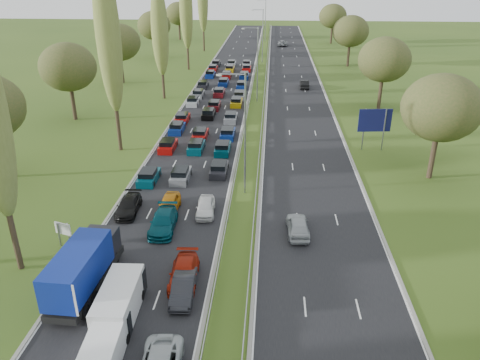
# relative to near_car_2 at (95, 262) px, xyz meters

# --- Properties ---
(ground) EXTENTS (260.00, 260.00, 0.00)m
(ground) POSITION_rel_near_car_2_xyz_m (10.24, 50.96, -0.72)
(ground) COLOR #334E18
(ground) RESTS_ON ground
(near_carriageway) EXTENTS (10.50, 215.00, 0.04)m
(near_carriageway) POSITION_rel_near_car_2_xyz_m (3.49, 53.46, -0.72)
(near_carriageway) COLOR black
(near_carriageway) RESTS_ON ground
(far_carriageway) EXTENTS (10.50, 215.00, 0.04)m
(far_carriageway) POSITION_rel_near_car_2_xyz_m (16.99, 53.46, -0.72)
(far_carriageway) COLOR black
(far_carriageway) RESTS_ON ground
(central_reservation) EXTENTS (2.36, 215.00, 0.32)m
(central_reservation) POSITION_rel_near_car_2_xyz_m (10.24, 53.46, -0.17)
(central_reservation) COLOR gray
(central_reservation) RESTS_ON ground
(lamp_columns) EXTENTS (0.18, 140.18, 12.00)m
(lamp_columns) POSITION_rel_near_car_2_xyz_m (10.24, 48.96, 5.28)
(lamp_columns) COLOR gray
(lamp_columns) RESTS_ON ground
(poplar_row) EXTENTS (2.80, 127.80, 22.44)m
(poplar_row) POSITION_rel_near_car_2_xyz_m (-5.76, 39.12, 11.66)
(poplar_row) COLOR #2D2116
(poplar_row) RESTS_ON ground
(woodland_left) EXTENTS (8.00, 166.00, 11.10)m
(woodland_left) POSITION_rel_near_car_2_xyz_m (-16.26, 33.58, 6.96)
(woodland_left) COLOR #2D2116
(woodland_left) RESTS_ON ground
(woodland_right) EXTENTS (8.00, 153.00, 11.10)m
(woodland_right) POSITION_rel_near_car_2_xyz_m (29.74, 37.62, 6.96)
(woodland_right) COLOR #2D2116
(woodland_right) RESTS_ON ground
(traffic_queue_fill) EXTENTS (9.13, 67.52, 0.80)m
(traffic_queue_fill) POSITION_rel_near_car_2_xyz_m (3.47, 48.60, -0.28)
(traffic_queue_fill) COLOR #053F4C
(traffic_queue_fill) RESTS_ON ground
(near_car_2) EXTENTS (2.54, 5.14, 1.40)m
(near_car_2) POSITION_rel_near_car_2_xyz_m (0.00, 0.00, 0.00)
(near_car_2) COLOR white
(near_car_2) RESTS_ON near_carriageway
(near_car_3) EXTENTS (2.08, 4.68, 1.33)m
(near_car_3) POSITION_rel_near_car_2_xyz_m (-0.15, 9.08, -0.03)
(near_car_3) COLOR black
(near_car_3) RESTS_ON near_carriageway
(near_car_7) EXTENTS (2.28, 5.17, 1.48)m
(near_car_7) POSITION_rel_near_car_2_xyz_m (3.71, 6.24, 0.04)
(near_car_7) COLOR #053F4C
(near_car_7) RESTS_ON near_carriageway
(near_car_8) EXTENTS (1.85, 4.36, 1.47)m
(near_car_8) POSITION_rel_near_car_2_xyz_m (3.55, 9.50, 0.03)
(near_car_8) COLOR #BC720C
(near_car_8) RESTS_ON near_carriageway
(near_car_9) EXTENTS (1.64, 4.27, 1.39)m
(near_car_9) POSITION_rel_near_car_2_xyz_m (7.02, -2.51, -0.01)
(near_car_9) COLOR black
(near_car_9) RESTS_ON near_carriageway
(near_car_11) EXTENTS (2.16, 4.85, 1.38)m
(near_car_11) POSITION_rel_near_car_2_xyz_m (6.76, -0.83, -0.01)
(near_car_11) COLOR #971A09
(near_car_11) RESTS_ON near_carriageway
(near_car_12) EXTENTS (1.87, 4.14, 1.38)m
(near_car_12) POSITION_rel_near_car_2_xyz_m (6.93, 9.31, -0.01)
(near_car_12) COLOR silver
(near_car_12) RESTS_ON near_carriageway
(far_car_0) EXTENTS (1.99, 4.53, 1.52)m
(far_car_0) POSITION_rel_near_car_2_xyz_m (15.16, 6.35, 0.06)
(far_car_0) COLOR #9DA2A6
(far_car_0) RESTS_ON far_carriageway
(far_car_1) EXTENTS (1.62, 4.55, 1.50)m
(far_car_1) POSITION_rel_near_car_2_xyz_m (18.70, 59.06, 0.05)
(far_car_1) COLOR black
(far_car_1) RESTS_ON far_carriageway
(far_car_2) EXTENTS (2.89, 5.68, 1.54)m
(far_car_2) POSITION_rel_near_car_2_xyz_m (15.46, 110.33, 0.07)
(far_car_2) COLOR gray
(far_car_2) RESTS_ON far_carriageway
(blue_lorry) EXTENTS (2.37, 8.52, 3.60)m
(blue_lorry) POSITION_rel_near_car_2_xyz_m (0.16, -2.18, 1.16)
(blue_lorry) COLOR black
(blue_lorry) RESTS_ON near_carriageway
(white_van_front) EXTENTS (1.85, 4.71, 1.89)m
(white_van_front) POSITION_rel_near_car_2_xyz_m (3.61, -8.36, 0.25)
(white_van_front) COLOR white
(white_van_front) RESTS_ON near_carriageway
(white_van_rear) EXTENTS (2.15, 5.49, 2.21)m
(white_van_rear) POSITION_rel_near_car_2_xyz_m (3.31, -4.52, 0.41)
(white_van_rear) COLOR silver
(white_van_rear) RESTS_ON near_carriageway
(info_sign) EXTENTS (1.46, 0.56, 2.10)m
(info_sign) POSITION_rel_near_car_2_xyz_m (-3.66, 3.15, 0.65)
(info_sign) COLOR gray
(info_sign) RESTS_ON ground
(direction_sign) EXTENTS (3.99, 0.49, 5.20)m
(direction_sign) POSITION_rel_near_car_2_xyz_m (25.14, 26.97, 2.85)
(direction_sign) COLOR gray
(direction_sign) RESTS_ON ground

